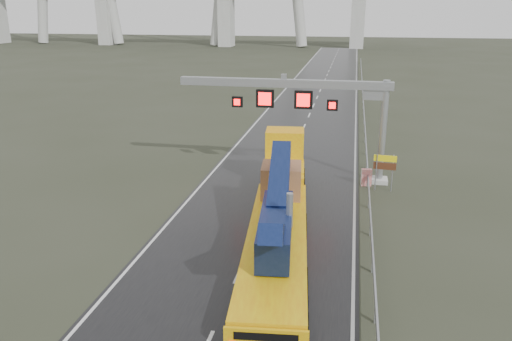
% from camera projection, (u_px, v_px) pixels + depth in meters
% --- Properties ---
extents(ground, '(400.00, 400.00, 0.00)m').
position_uv_depth(ground, '(218.00, 320.00, 19.78)').
color(ground, '#2C3021').
rests_on(ground, ground).
extents(road, '(11.00, 200.00, 0.02)m').
position_uv_depth(road, '(309.00, 115.00, 57.08)').
color(road, black).
rests_on(road, ground).
extents(guardrail, '(0.20, 140.00, 1.40)m').
position_uv_depth(guardrail, '(365.00, 132.00, 46.43)').
color(guardrail, '#919399').
rests_on(guardrail, ground).
extents(sign_gantry, '(14.90, 1.20, 7.42)m').
position_uv_depth(sign_gantry, '(314.00, 101.00, 34.42)').
color(sign_gantry, '#B3B4AF').
rests_on(sign_gantry, ground).
extents(heavy_haul_truck, '(4.83, 19.89, 4.63)m').
position_uv_depth(heavy_haul_truck, '(280.00, 194.00, 28.03)').
color(heavy_haul_truck, yellow).
rests_on(heavy_haul_truck, ground).
extents(exit_sign_pair, '(1.48, 0.20, 2.54)m').
position_uv_depth(exit_sign_pair, '(385.00, 166.00, 33.13)').
color(exit_sign_pair, '#95989D').
rests_on(exit_sign_pair, ground).
extents(striped_barrier, '(0.74, 0.46, 1.19)m').
position_uv_depth(striped_barrier, '(366.00, 177.00, 34.51)').
color(striped_barrier, red).
rests_on(striped_barrier, ground).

